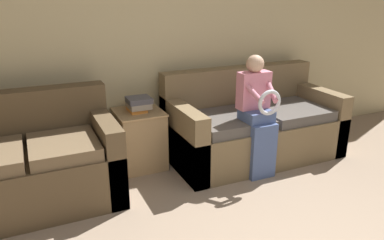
{
  "coord_description": "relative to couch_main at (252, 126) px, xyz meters",
  "views": [
    {
      "loc": [
        -1.43,
        -1.04,
        1.78
      ],
      "look_at": [
        -0.19,
        1.67,
        0.75
      ],
      "focal_mm": 35.0,
      "sensor_mm": 36.0,
      "label": 1
    }
  ],
  "objects": [
    {
      "name": "wall_back",
      "position": [
        -0.82,
        0.55,
        0.93
      ],
      "size": [
        7.92,
        0.06,
        2.55
      ],
      "color": "#C6B789",
      "rests_on": "ground_plane"
    },
    {
      "name": "couch_main",
      "position": [
        0.0,
        0.0,
        0.0
      ],
      "size": [
        1.89,
        0.94,
        0.96
      ],
      "color": "brown",
      "rests_on": "ground_plane"
    },
    {
      "name": "couch_side",
      "position": [
        -2.32,
        -0.06,
        0.01
      ],
      "size": [
        1.5,
        0.88,
        0.95
      ],
      "color": "brown",
      "rests_on": "ground_plane"
    },
    {
      "name": "child_left_seated",
      "position": [
        -0.21,
        -0.4,
        0.32
      ],
      "size": [
        0.33,
        0.38,
        1.2
      ],
      "color": "#475B8E",
      "rests_on": "ground_plane"
    },
    {
      "name": "side_shelf",
      "position": [
        -1.23,
        0.24,
        -0.03
      ],
      "size": [
        0.48,
        0.5,
        0.61
      ],
      "color": "tan",
      "rests_on": "ground_plane"
    },
    {
      "name": "book_stack",
      "position": [
        -1.23,
        0.25,
        0.35
      ],
      "size": [
        0.24,
        0.26,
        0.15
      ],
      "color": "orange",
      "rests_on": "side_shelf"
    }
  ]
}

